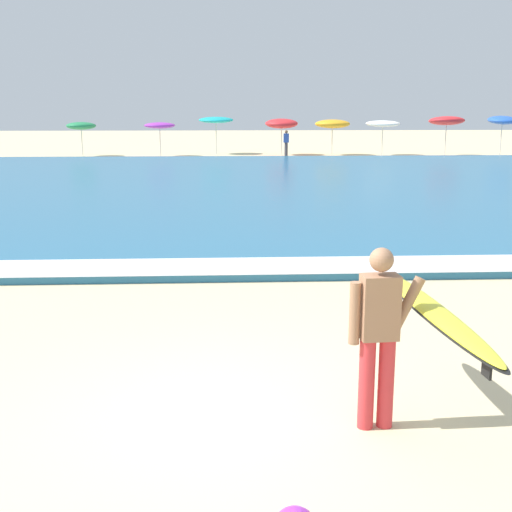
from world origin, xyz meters
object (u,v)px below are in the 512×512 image
beach_umbrella_1 (160,125)px  beach_umbrella_2 (216,120)px  beach_umbrella_3 (282,124)px  surfer_with_board (406,321)px  beach_umbrella_4 (332,124)px  beach_umbrella_7 (502,120)px  beach_umbrella_0 (81,126)px  beachgoer_near_row_left (286,142)px  beach_umbrella_6 (447,121)px  beach_umbrella_5 (383,124)px

beach_umbrella_1 → beach_umbrella_2: beach_umbrella_2 is taller
beach_umbrella_2 → beach_umbrella_3: size_ratio=1.04×
beach_umbrella_1 → beach_umbrella_3: size_ratio=0.90×
surfer_with_board → beach_umbrella_3: size_ratio=1.27×
beach_umbrella_2 → beach_umbrella_3: (4.08, -1.07, -0.20)m
surfer_with_board → beach_umbrella_4: size_ratio=1.32×
beach_umbrella_3 → beach_umbrella_7: bearing=-3.9°
beach_umbrella_0 → beach_umbrella_1: bearing=-4.1°
beach_umbrella_0 → beachgoer_near_row_left: 12.47m
beach_umbrella_0 → beach_umbrella_6: size_ratio=0.84×
beach_umbrella_1 → beach_umbrella_7: bearing=-0.2°
beach_umbrella_5 → beachgoer_near_row_left: beach_umbrella_5 is taller
beach_umbrella_6 → beach_umbrella_2: bearing=170.5°
beach_umbrella_2 → beach_umbrella_6: bearing=-9.5°
beach_umbrella_2 → beach_umbrella_3: beach_umbrella_2 is taller
beach_umbrella_6 → beach_umbrella_7: beach_umbrella_7 is taller
surfer_with_board → beach_umbrella_2: size_ratio=1.21×
surfer_with_board → beach_umbrella_1: (-5.48, 35.05, 0.82)m
beach_umbrella_2 → beach_umbrella_4: size_ratio=1.08×
beach_umbrella_1 → beach_umbrella_5: bearing=0.8°
beach_umbrella_6 → beach_umbrella_7: bearing=5.7°
beach_umbrella_3 → beach_umbrella_5: size_ratio=1.05×
beach_umbrella_0 → beach_umbrella_3: 12.23m
beach_umbrella_3 → beachgoer_near_row_left: 1.63m
beach_umbrella_0 → beach_umbrella_1: size_ratio=1.01×
beach_umbrella_5 → beach_umbrella_7: 7.40m
surfer_with_board → beach_umbrella_4: beach_umbrella_4 is taller
beach_umbrella_0 → beach_umbrella_6: (22.20, -0.77, 0.30)m
beach_umbrella_7 → beach_umbrella_6: bearing=-174.3°
beach_umbrella_1 → beach_umbrella_4: size_ratio=0.93×
beach_umbrella_0 → beachgoer_near_row_left: size_ratio=1.31×
beach_umbrella_2 → beach_umbrella_3: bearing=-14.8°
beach_umbrella_0 → beach_umbrella_4: (15.36, 0.22, 0.10)m
beach_umbrella_0 → beach_umbrella_2: beach_umbrella_2 is taller
beach_umbrella_4 → beach_umbrella_5: 3.09m
surfer_with_board → beach_umbrella_3: (1.98, 35.92, 0.91)m
beach_umbrella_1 → beach_umbrella_7: 21.05m
surfer_with_board → beach_umbrella_5: beach_umbrella_5 is taller
beach_umbrella_6 → beach_umbrella_4: bearing=171.8°
beach_umbrella_0 → beach_umbrella_5: size_ratio=0.96×
surfer_with_board → beachgoer_near_row_left: 34.80m
beach_umbrella_1 → beach_umbrella_4: 10.61m
surfer_with_board → beach_umbrella_4: bearing=81.8°
beach_umbrella_5 → beach_umbrella_2: bearing=170.3°
surfer_with_board → beach_umbrella_5: bearing=76.9°
beach_umbrella_6 → beachgoer_near_row_left: beach_umbrella_6 is taller
surfer_with_board → beach_umbrella_6: 36.65m
beach_umbrella_1 → beach_umbrella_4: beach_umbrella_4 is taller
surfer_with_board → beach_umbrella_1: beach_umbrella_1 is taller
beach_umbrella_0 → beach_umbrella_4: 15.36m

